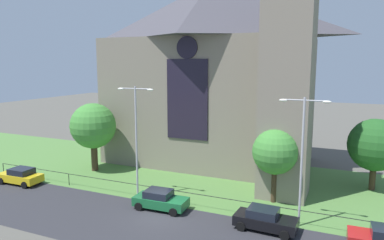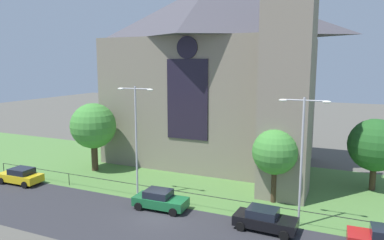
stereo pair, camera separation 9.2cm
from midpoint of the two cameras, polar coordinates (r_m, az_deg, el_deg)
name	(u,v)px [view 2 (the right image)]	position (r m, az deg, el deg)	size (l,w,h in m)	color
ground	(209,177)	(36.45, 2.76, -9.05)	(160.00, 160.00, 0.00)	#56544C
road_asphalt	(146,226)	(26.40, -7.16, -16.36)	(120.00, 8.00, 0.01)	#2D2D33
grass_verge	(201,183)	(34.69, 1.54, -9.99)	(120.00, 20.00, 0.01)	#517F3D
church_building	(214,72)	(40.37, 3.57, 7.53)	(23.20, 16.20, 26.00)	gray
iron_railing	(150,188)	(30.73, -6.66, -10.65)	(34.88, 0.07, 1.13)	black
tree_left_near	(93,126)	(39.03, -15.30, -0.94)	(4.75, 4.75, 7.19)	#423021
tree_right_near	(275,152)	(29.79, 13.09, -4.98)	(3.67, 3.67, 6.07)	#423021
tree_right_far	(375,145)	(35.78, 27.12, -3.57)	(4.67, 4.67, 6.47)	#423021
streetlamp_near	(136,129)	(29.96, -8.78, -1.47)	(3.37, 0.26, 9.44)	#B2B2B7
streetlamp_far	(302,147)	(25.51, 17.15, -4.10)	(3.37, 0.26, 9.04)	#B2B2B7
parked_car_yellow	(21,176)	(38.03, -25.44, -8.00)	(4.25, 2.13, 1.51)	gold
parked_car_green	(160,200)	(28.83, -4.99, -12.48)	(4.27, 2.17, 1.51)	#196033
parked_car_black	(265,219)	(25.92, 11.55, -15.18)	(4.27, 2.16, 1.51)	black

